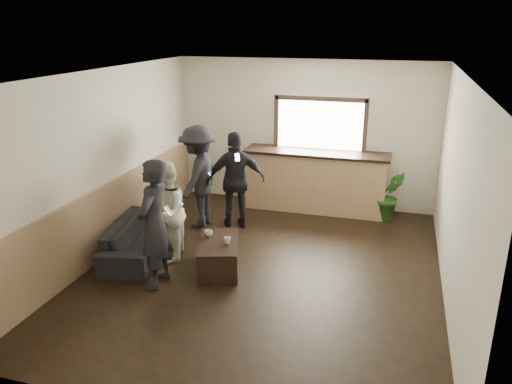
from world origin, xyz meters
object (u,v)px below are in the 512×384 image
(person_d, at_px, (236,181))
(person_a, at_px, (154,225))
(coffee_table, at_px, (219,255))
(cup_b, at_px, (228,240))
(bar_counter, at_px, (316,177))
(person_c, at_px, (198,177))
(sofa, at_px, (140,238))
(potted_plant, at_px, (390,196))
(cup_a, at_px, (209,233))
(person_b, at_px, (166,212))

(person_d, bearing_deg, person_a, 54.13)
(coffee_table, height_order, cup_b, cup_b)
(bar_counter, height_order, person_c, bar_counter)
(sofa, height_order, person_c, person_c)
(potted_plant, distance_m, person_c, 3.45)
(coffee_table, height_order, cup_a, cup_a)
(bar_counter, bearing_deg, person_a, -114.10)
(cup_a, height_order, person_a, person_a)
(person_b, xyz_separation_m, person_d, (0.59, 1.51, 0.09))
(bar_counter, relative_size, person_a, 1.52)
(person_b, bearing_deg, cup_a, 78.63)
(potted_plant, bearing_deg, coffee_table, -130.62)
(person_a, bearing_deg, person_c, -175.90)
(cup_b, xyz_separation_m, person_b, (-1.01, 0.13, 0.27))
(sofa, bearing_deg, cup_b, -107.50)
(sofa, xyz_separation_m, person_d, (1.10, 1.46, 0.58))
(sofa, distance_m, potted_plant, 4.45)
(person_b, bearing_deg, person_a, 0.21)
(cup_b, height_order, person_d, person_d)
(bar_counter, xyz_separation_m, cup_a, (-1.12, -2.72, -0.15))
(person_b, distance_m, person_d, 1.62)
(cup_b, relative_size, person_d, 0.06)
(cup_b, bearing_deg, person_a, -142.52)
(person_c, height_order, person_d, person_c)
(coffee_table, bearing_deg, cup_b, -15.83)
(coffee_table, distance_m, person_a, 1.15)
(cup_b, relative_size, potted_plant, 0.11)
(cup_a, distance_m, person_b, 0.70)
(sofa, bearing_deg, person_a, -149.25)
(person_b, xyz_separation_m, person_c, (-0.06, 1.40, 0.14))
(bar_counter, height_order, cup_b, bar_counter)
(person_a, bearing_deg, person_d, 167.48)
(bar_counter, bearing_deg, sofa, -130.07)
(coffee_table, height_order, person_c, person_c)
(cup_b, bearing_deg, sofa, 173.07)
(coffee_table, height_order, person_d, person_d)
(sofa, xyz_separation_m, coffee_table, (1.36, -0.14, -0.05))
(person_a, relative_size, person_b, 1.17)
(person_d, bearing_deg, cup_a, 66.27)
(potted_plant, bearing_deg, person_a, -131.47)
(sofa, distance_m, cup_a, 1.18)
(coffee_table, relative_size, cup_b, 9.36)
(bar_counter, distance_m, coffee_table, 3.02)
(potted_plant, xyz_separation_m, person_b, (-3.15, -2.59, 0.30))
(bar_counter, xyz_separation_m, person_a, (-1.57, -3.51, 0.25))
(cup_b, bearing_deg, person_c, 124.83)
(cup_a, height_order, potted_plant, potted_plant)
(sofa, height_order, cup_a, same)
(person_d, bearing_deg, coffee_table, 73.33)
(potted_plant, distance_m, person_d, 2.80)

